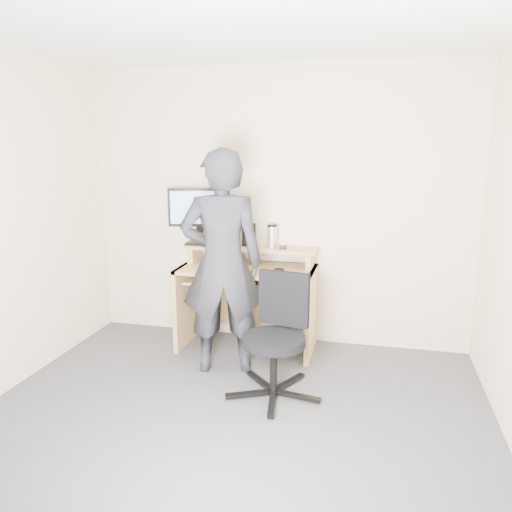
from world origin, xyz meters
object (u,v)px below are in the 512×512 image
at_px(office_chair, 277,332).
at_px(monitor, 198,211).
at_px(person, 222,263).
at_px(desk, 249,287).

bearing_deg(office_chair, monitor, 145.03).
xyz_separation_m(monitor, person, (0.42, -0.62, -0.32)).
xyz_separation_m(desk, monitor, (-0.49, 0.06, 0.67)).
bearing_deg(monitor, office_chair, -59.91).
distance_m(desk, person, 0.67).
bearing_deg(person, monitor, -72.75).
bearing_deg(desk, person, -97.90).
distance_m(monitor, office_chair, 1.49).
relative_size(monitor, office_chair, 0.61).
distance_m(desk, office_chair, 0.96).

